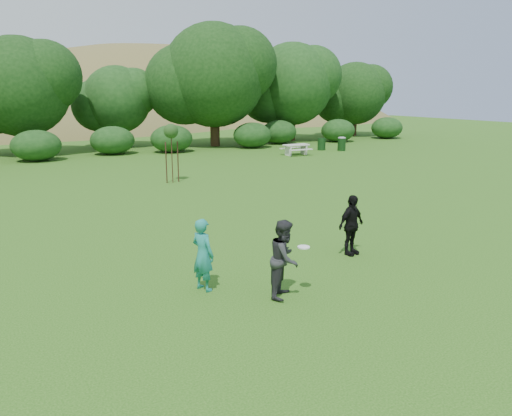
{
  "coord_description": "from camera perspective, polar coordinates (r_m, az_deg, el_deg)",
  "views": [
    {
      "loc": [
        -6.75,
        -9.22,
        4.39
      ],
      "look_at": [
        0.0,
        3.0,
        1.1
      ],
      "focal_mm": 35.0,
      "sensor_mm": 36.0,
      "label": 1
    }
  ],
  "objects": [
    {
      "name": "sapling",
      "position": [
        24.54,
        -9.69,
        8.47
      ],
      "size": [
        0.7,
        0.7,
        2.85
      ],
      "color": "#3A2116",
      "rests_on": "ground"
    },
    {
      "name": "tree_row",
      "position": [
        39.2,
        -14.57,
        13.56
      ],
      "size": [
        53.92,
        10.38,
        9.62
      ],
      "color": "#3A2616",
      "rests_on": "ground"
    },
    {
      "name": "trash_can_lidded",
      "position": [
        38.13,
        9.76,
        7.28
      ],
      "size": [
        0.6,
        0.6,
        1.05
      ],
      "color": "black",
      "rests_on": "ground"
    },
    {
      "name": "picnic_table",
      "position": [
        35.02,
        4.61,
        6.88
      ],
      "size": [
        1.8,
        1.48,
        0.76
      ],
      "color": "beige",
      "rests_on": "ground"
    },
    {
      "name": "player_grey",
      "position": [
        10.83,
        3.3,
        -5.79
      ],
      "size": [
        1.05,
        1.05,
        1.72
      ],
      "primitive_type": "imported",
      "rotation": [
        0.0,
        0.0,
        0.76
      ],
      "color": "#2A2A2D",
      "rests_on": "ground"
    },
    {
      "name": "ground",
      "position": [
        12.24,
        6.87,
        -7.86
      ],
      "size": [
        120.0,
        120.0,
        0.0
      ],
      "primitive_type": "plane",
      "color": "#19470C",
      "rests_on": "ground"
    },
    {
      "name": "trash_can_near",
      "position": [
        38.32,
        7.5,
        7.25
      ],
      "size": [
        0.6,
        0.6,
        0.9
      ],
      "primitive_type": "cylinder",
      "color": "#133614",
      "rests_on": "ground"
    },
    {
      "name": "player_teal",
      "position": [
        11.22,
        -6.08,
        -5.33
      ],
      "size": [
        0.59,
        0.71,
        1.66
      ],
      "primitive_type": "imported",
      "rotation": [
        0.0,
        0.0,
        1.93
      ],
      "color": "#1C8075",
      "rests_on": "ground"
    },
    {
      "name": "frisbee",
      "position": [
        10.83,
        5.47,
        -4.47
      ],
      "size": [
        0.27,
        0.27,
        0.03
      ],
      "color": "white",
      "rests_on": "ground"
    },
    {
      "name": "player_black",
      "position": [
        13.78,
        10.82,
        -1.94
      ],
      "size": [
        1.05,
        0.63,
        1.67
      ],
      "primitive_type": "imported",
      "rotation": [
        0.0,
        0.0,
        0.24
      ],
      "color": "black",
      "rests_on": "ground"
    },
    {
      "name": "hillside",
      "position": [
        79.62,
        -23.79,
        0.26
      ],
      "size": [
        150.0,
        72.0,
        52.0
      ],
      "color": "olive",
      "rests_on": "ground"
    }
  ]
}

